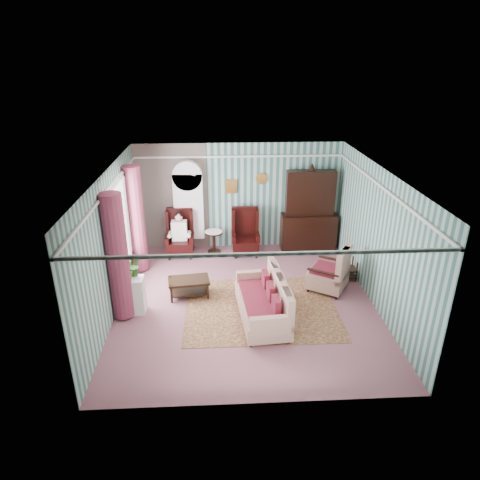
{
  "coord_description": "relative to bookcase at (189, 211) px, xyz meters",
  "views": [
    {
      "loc": [
        -0.57,
        -8.06,
        4.98
      ],
      "look_at": [
        -0.1,
        0.6,
        1.21
      ],
      "focal_mm": 32.0,
      "sensor_mm": 36.0,
      "label": 1
    }
  ],
  "objects": [
    {
      "name": "potted_plant_c",
      "position": [
        -1.08,
        -3.12,
        -0.12
      ],
      "size": [
        0.23,
        0.23,
        0.4
      ],
      "primitive_type": "imported",
      "rotation": [
        0.0,
        0.0,
        0.03
      ],
      "color": "#1E581B",
      "rests_on": "plant_stand"
    },
    {
      "name": "dresser_hutch",
      "position": [
        3.25,
        -0.12,
        0.06
      ],
      "size": [
        1.5,
        0.56,
        2.36
      ],
      "primitive_type": "cube",
      "color": "black",
      "rests_on": "floor"
    },
    {
      "name": "nest_table",
      "position": [
        3.82,
        -1.94,
        -0.85
      ],
      "size": [
        0.45,
        0.38,
        0.54
      ],
      "primitive_type": "cube",
      "color": "black",
      "rests_on": "floor"
    },
    {
      "name": "wingback_left",
      "position": [
        -0.25,
        -0.39,
        -0.5
      ],
      "size": [
        0.76,
        0.8,
        1.25
      ],
      "primitive_type": "cube",
      "color": "black",
      "rests_on": "floor"
    },
    {
      "name": "floral_armchair",
      "position": [
        3.25,
        -2.41,
        -0.67
      ],
      "size": [
        1.18,
        1.19,
        0.9
      ],
      "primitive_type": "cube",
      "rotation": [
        0.0,
        0.0,
        1.01
      ],
      "color": "beige",
      "rests_on": "floor"
    },
    {
      "name": "wingback_right",
      "position": [
        1.5,
        -0.39,
        -0.5
      ],
      "size": [
        0.76,
        0.8,
        1.25
      ],
      "primitive_type": "cube",
      "color": "black",
      "rests_on": "floor"
    },
    {
      "name": "bookcase",
      "position": [
        0.0,
        0.0,
        0.0
      ],
      "size": [
        0.8,
        0.28,
        2.24
      ],
      "primitive_type": "cube",
      "color": "white",
      "rests_on": "floor"
    },
    {
      "name": "coffee_table",
      "position": [
        0.1,
        -2.55,
        -0.91
      ],
      "size": [
        0.96,
        0.64,
        0.42
      ],
      "primitive_type": "cube",
      "rotation": [
        0.0,
        0.0,
        0.13
      ],
      "color": "black",
      "rests_on": "floor"
    },
    {
      "name": "potted_plant_b",
      "position": [
        -0.94,
        -3.02,
        -0.1
      ],
      "size": [
        0.29,
        0.26,
        0.43
      ],
      "primitive_type": "imported",
      "rotation": [
        0.0,
        0.0,
        0.35
      ],
      "color": "#24571B",
      "rests_on": "plant_stand"
    },
    {
      "name": "potted_plant_a",
      "position": [
        -1.13,
        -3.18,
        -0.12
      ],
      "size": [
        0.43,
        0.4,
        0.4
      ],
      "primitive_type": "imported",
      "rotation": [
        0.0,
        0.0,
        0.29
      ],
      "color": "#2A571B",
      "rests_on": "plant_stand"
    },
    {
      "name": "floor",
      "position": [
        1.35,
        -2.84,
        -1.12
      ],
      "size": [
        6.0,
        6.0,
        0.0
      ],
      "primitive_type": "plane",
      "color": "#945667",
      "rests_on": "ground"
    },
    {
      "name": "sofa",
      "position": [
        1.62,
        -3.55,
        -0.57
      ],
      "size": [
        1.16,
        2.01,
        1.11
      ],
      "primitive_type": "cube",
      "rotation": [
        0.0,
        0.0,
        1.66
      ],
      "color": "beige",
      "rests_on": "floor"
    },
    {
      "name": "seated_woman",
      "position": [
        -0.25,
        -0.39,
        -0.53
      ],
      "size": [
        0.44,
        0.4,
        1.18
      ],
      "primitive_type": null,
      "color": "beige",
      "rests_on": "floor"
    },
    {
      "name": "rug",
      "position": [
        1.65,
        -3.14,
        -1.11
      ],
      "size": [
        3.2,
        2.6,
        0.01
      ],
      "primitive_type": "cube",
      "color": "#48181E",
      "rests_on": "floor"
    },
    {
      "name": "round_side_table",
      "position": [
        0.65,
        -0.24,
        -0.82
      ],
      "size": [
        0.5,
        0.5,
        0.6
      ],
      "primitive_type": "cylinder",
      "color": "black",
      "rests_on": "floor"
    },
    {
      "name": "plant_stand",
      "position": [
        -1.05,
        -3.14,
        -0.72
      ],
      "size": [
        0.55,
        0.35,
        0.8
      ],
      "primitive_type": "cube",
      "color": "silver",
      "rests_on": "floor"
    },
    {
      "name": "room_shell",
      "position": [
        0.73,
        -2.66,
        0.89
      ],
      "size": [
        5.53,
        6.02,
        2.91
      ],
      "color": "#366361",
      "rests_on": "ground"
    }
  ]
}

